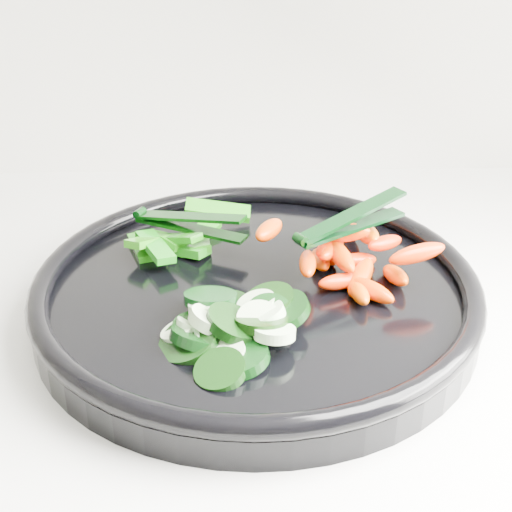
{
  "coord_description": "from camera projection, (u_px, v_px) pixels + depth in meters",
  "views": [
    {
      "loc": [
        0.35,
        1.16,
        1.27
      ],
      "look_at": [
        0.36,
        1.68,
        0.99
      ],
      "focal_mm": 50.0,
      "sensor_mm": 36.0,
      "label": 1
    }
  ],
  "objects": [
    {
      "name": "cucumber_pile",
      "position": [
        226.0,
        327.0,
        0.53
      ],
      "size": [
        0.12,
        0.13,
        0.04
      ],
      "color": "black",
      "rests_on": "veggie_tray"
    },
    {
      "name": "carrot_pile",
      "position": [
        347.0,
        254.0,
        0.61
      ],
      "size": [
        0.16,
        0.16,
        0.06
      ],
      "color": "#E95100",
      "rests_on": "veggie_tray"
    },
    {
      "name": "tong_carrot",
      "position": [
        349.0,
        222.0,
        0.6
      ],
      "size": [
        0.1,
        0.07,
        0.02
      ],
      "color": "black",
      "rests_on": "carrot_pile"
    },
    {
      "name": "pepper_pile",
      "position": [
        180.0,
        238.0,
        0.66
      ],
      "size": [
        0.12,
        0.12,
        0.04
      ],
      "color": "#1C6509",
      "rests_on": "veggie_tray"
    },
    {
      "name": "veggie_tray",
      "position": [
        256.0,
        292.0,
        0.6
      ],
      "size": [
        0.45,
        0.45,
        0.04
      ],
      "color": "black",
      "rests_on": "counter"
    },
    {
      "name": "tong_pepper",
      "position": [
        187.0,
        222.0,
        0.65
      ],
      "size": [
        0.11,
        0.06,
        0.02
      ],
      "color": "black",
      "rests_on": "pepper_pile"
    }
  ]
}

